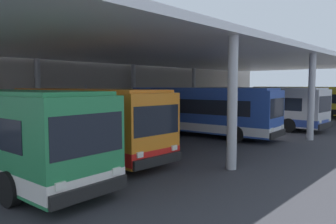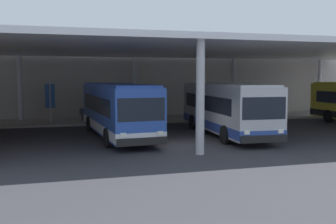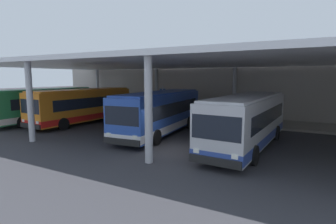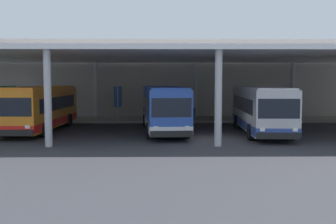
# 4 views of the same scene
# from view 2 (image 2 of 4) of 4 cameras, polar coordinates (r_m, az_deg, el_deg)

# --- Properties ---
(ground_plane) EXTENTS (200.00, 200.00, 0.00)m
(ground_plane) POSITION_cam_2_polar(r_m,az_deg,el_deg) (20.20, 2.28, -4.94)
(ground_plane) COLOR #333338
(platform_kerb) EXTENTS (42.00, 4.50, 0.18)m
(platform_kerb) POSITION_cam_2_polar(r_m,az_deg,el_deg) (31.47, -4.32, -1.13)
(platform_kerb) COLOR gray
(platform_kerb) RESTS_ON ground
(station_building_facade) EXTENTS (48.00, 1.60, 7.50)m
(station_building_facade) POSITION_cam_2_polar(r_m,az_deg,el_deg) (34.47, -5.43, 5.51)
(station_building_facade) COLOR #ADA399
(station_building_facade) RESTS_ON ground
(canopy_shelter) EXTENTS (40.00, 17.00, 5.55)m
(canopy_shelter) POSITION_cam_2_polar(r_m,az_deg,el_deg) (25.23, -1.57, 9.14)
(canopy_shelter) COLOR silver
(canopy_shelter) RESTS_ON ground
(bus_middle_bay) EXTENTS (3.34, 10.69, 3.17)m
(bus_middle_bay) POSITION_cam_2_polar(r_m,az_deg,el_deg) (22.93, -7.59, 0.40)
(bus_middle_bay) COLOR #284CA8
(bus_middle_bay) RESTS_ON ground
(bus_far_bay) EXTENTS (3.09, 10.64, 3.17)m
(bus_far_bay) POSITION_cam_2_polar(r_m,az_deg,el_deg) (23.93, 8.50, 0.59)
(bus_far_bay) COLOR #B7B7BC
(bus_far_bay) RESTS_ON ground
(bench_waiting) EXTENTS (1.80, 0.45, 0.92)m
(bench_waiting) POSITION_cam_2_polar(r_m,az_deg,el_deg) (30.95, -11.37, -0.26)
(bench_waiting) COLOR #383D47
(bench_waiting) RESTS_ON platform_kerb
(trash_bin) EXTENTS (0.52, 0.52, 0.98)m
(trash_bin) POSITION_cam_2_polar(r_m,az_deg,el_deg) (30.96, -4.77, -0.15)
(trash_bin) COLOR #33383D
(trash_bin) RESTS_ON platform_kerb
(banner_sign) EXTENTS (0.70, 0.12, 3.20)m
(banner_sign) POSITION_cam_2_polar(r_m,az_deg,el_deg) (29.91, -17.16, 1.95)
(banner_sign) COLOR #B2B2B7
(banner_sign) RESTS_ON platform_kerb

